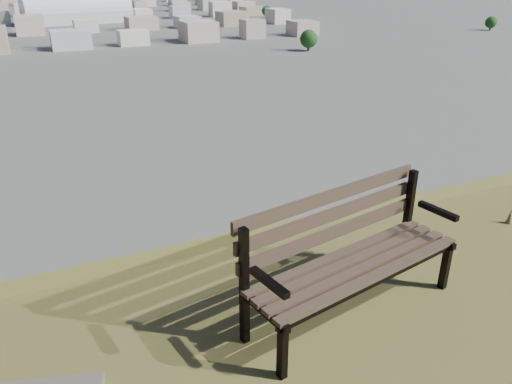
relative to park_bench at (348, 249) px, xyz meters
name	(u,v)px	position (x,y,z in m)	size (l,w,h in m)	color
park_bench	(348,249)	(0.00, 0.00, 0.00)	(2.04, 1.00, 1.02)	#423226
arena	(77,12)	(25.83, 293.21, -20.22)	(56.06, 28.68, 22.73)	#BBBBB7
city_blocks	(22,5)	(0.18, 391.76, -22.08)	(395.00, 361.00, 7.00)	beige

